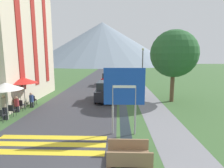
# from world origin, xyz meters

# --- Properties ---
(ground_plane) EXTENTS (160.00, 160.00, 0.00)m
(ground_plane) POSITION_xyz_m (0.00, 20.00, 0.00)
(ground_plane) COLOR #3D6033
(road) EXTENTS (6.40, 60.00, 0.01)m
(road) POSITION_xyz_m (-2.50, 30.00, 0.00)
(road) COLOR #38383D
(road) RESTS_ON ground_plane
(footpath) EXTENTS (2.20, 60.00, 0.01)m
(footpath) POSITION_xyz_m (3.60, 30.00, 0.00)
(footpath) COLOR slate
(footpath) RESTS_ON ground_plane
(drainage_channel) EXTENTS (0.60, 60.00, 0.00)m
(drainage_channel) POSITION_xyz_m (1.20, 30.00, 0.00)
(drainage_channel) COLOR black
(drainage_channel) RESTS_ON ground_plane
(crosswalk_marking) EXTENTS (5.44, 1.84, 0.01)m
(crosswalk_marking) POSITION_xyz_m (-2.50, 3.36, 0.01)
(crosswalk_marking) COLOR yellow
(crosswalk_marking) RESTS_ON ground_plane
(mountain_distant) EXTENTS (75.16, 75.16, 22.33)m
(mountain_distant) POSITION_xyz_m (-7.47, 92.57, 11.16)
(mountain_distant) COLOR gray
(mountain_distant) RESTS_ON ground_plane
(hotel_building) EXTENTS (5.50, 9.59, 11.49)m
(hotel_building) POSITION_xyz_m (-9.40, 12.00, 6.19)
(hotel_building) COLOR beige
(hotel_building) RESTS_ON ground_plane
(road_sign) EXTENTS (2.10, 0.11, 3.51)m
(road_sign) POSITION_xyz_m (1.09, 4.59, 2.30)
(road_sign) COLOR #9E9EA3
(road_sign) RESTS_ON ground_plane
(footbridge) EXTENTS (1.70, 1.10, 0.65)m
(footbridge) POSITION_xyz_m (1.20, 2.19, 0.23)
(footbridge) COLOR #846647
(footbridge) RESTS_ON ground_plane
(parked_car_near) EXTENTS (1.71, 4.02, 1.82)m
(parked_car_near) POSITION_xyz_m (-0.40, 11.78, 0.91)
(parked_car_near) COLOR black
(parked_car_near) RESTS_ON ground_plane
(parked_car_far) EXTENTS (1.76, 4.03, 1.82)m
(parked_car_far) POSITION_xyz_m (-0.65, 20.86, 0.91)
(parked_car_far) COLOR #A31919
(parked_car_far) RESTS_ON ground_plane
(cafe_chair_middle) EXTENTS (0.40, 0.40, 0.85)m
(cafe_chair_middle) POSITION_xyz_m (-6.56, 8.38, 0.51)
(cafe_chair_middle) COLOR #232328
(cafe_chair_middle) RESTS_ON ground_plane
(cafe_chair_far_right) EXTENTS (0.40, 0.40, 0.85)m
(cafe_chair_far_right) POSITION_xyz_m (-6.31, 9.83, 0.51)
(cafe_chair_far_right) COLOR #232328
(cafe_chair_far_right) RESTS_ON ground_plane
(cafe_chair_near_right) EXTENTS (0.40, 0.40, 0.85)m
(cafe_chair_near_right) POSITION_xyz_m (-6.49, 7.07, 0.51)
(cafe_chair_near_right) COLOR #232328
(cafe_chair_near_right) RESTS_ON ground_plane
(cafe_chair_far_left) EXTENTS (0.40, 0.40, 0.85)m
(cafe_chair_far_left) POSITION_xyz_m (-6.47, 10.05, 0.51)
(cafe_chair_far_left) COLOR #232328
(cafe_chair_far_left) RESTS_ON ground_plane
(cafe_chair_nearest) EXTENTS (0.40, 0.40, 0.85)m
(cafe_chair_nearest) POSITION_xyz_m (-6.49, 5.99, 0.51)
(cafe_chair_nearest) COLOR #232328
(cafe_chair_nearest) RESTS_ON ground_plane
(cafe_umbrella_front_white) EXTENTS (2.08, 2.08, 2.44)m
(cafe_umbrella_front_white) POSITION_xyz_m (-6.37, 6.51, 2.22)
(cafe_umbrella_front_white) COLOR #B7B2A8
(cafe_umbrella_front_white) RESTS_ON ground_plane
(cafe_umbrella_middle_red) EXTENTS (2.10, 2.10, 2.46)m
(cafe_umbrella_middle_red) POSITION_xyz_m (-6.62, 9.14, 2.24)
(cafe_umbrella_middle_red) COLOR #B7B2A8
(cafe_umbrella_middle_red) RESTS_ON ground_plane
(person_standing_terrace) EXTENTS (0.32, 0.32, 1.68)m
(person_standing_terrace) POSITION_xyz_m (-6.55, 6.50, 0.98)
(person_standing_terrace) COLOR #282833
(person_standing_terrace) RESTS_ON ground_plane
(person_seated_near) EXTENTS (0.32, 0.32, 1.20)m
(person_seated_near) POSITION_xyz_m (-6.67, 8.07, 0.66)
(person_seated_near) COLOR #282833
(person_seated_near) RESTS_ON ground_plane
(person_seated_far) EXTENTS (0.32, 0.32, 1.22)m
(person_seated_far) POSITION_xyz_m (-6.19, 9.31, 0.68)
(person_seated_far) COLOR #282833
(person_seated_far) RESTS_ON ground_plane
(streetlamp) EXTENTS (0.28, 0.28, 5.02)m
(streetlamp) POSITION_xyz_m (3.47, 15.05, 2.99)
(streetlamp) COLOR #515156
(streetlamp) RESTS_ON ground_plane
(tree_by_path) EXTENTS (4.17, 4.17, 6.42)m
(tree_by_path) POSITION_xyz_m (5.72, 11.65, 4.32)
(tree_by_path) COLOR brown
(tree_by_path) RESTS_ON ground_plane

